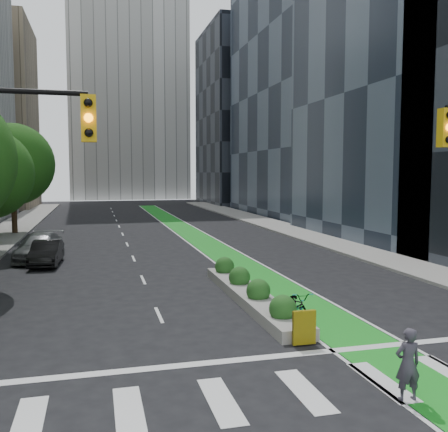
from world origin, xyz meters
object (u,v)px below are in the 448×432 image
median_planter (250,292)px  parked_car_left_far (40,247)px  bicycle (298,305)px  cyclist (408,364)px  parked_car_left_mid (46,253)px

median_planter → parked_car_left_far: (-8.96, 11.91, 0.38)m
bicycle → parked_car_left_far: bearing=128.9°
median_planter → bicycle: bearing=-74.5°
cyclist → parked_car_left_mid: (-9.24, 19.13, -0.15)m
cyclist → parked_car_left_far: size_ratio=0.32×
parked_car_left_far → bicycle: bearing=-49.6°
cyclist → parked_car_left_far: 23.11m
median_planter → parked_car_left_far: bearing=127.0°
parked_car_left_far → median_planter: bearing=-46.1°
bicycle → parked_car_left_mid: size_ratio=0.50×
median_planter → parked_car_left_mid: (-8.44, 10.09, 0.30)m
bicycle → cyclist: (0.00, -6.16, 0.29)m
parked_car_left_mid → cyclist: bearing=-60.9°
bicycle → parked_car_left_far: parked_car_left_far is taller
parked_car_left_far → parked_car_left_mid: bearing=-67.0°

